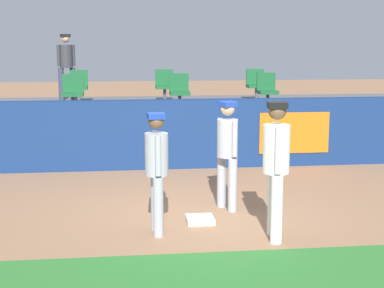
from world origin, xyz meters
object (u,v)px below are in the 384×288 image
player_coach_visitor (227,147)px  seat_front_right (267,89)px  first_base (200,220)px  seat_back_right (256,83)px  seat_back_center (164,84)px  player_runner_visitor (157,165)px  player_fielder_home (276,161)px  seat_front_left (73,91)px  spectator_hooded (66,62)px  seat_back_left (79,85)px  seat_front_center (179,90)px

player_coach_visitor → seat_front_right: seat_front_right is taller
first_base → seat_back_right: bearing=71.0°
seat_back_center → player_runner_visitor: bearing=-95.1°
player_fielder_home → seat_back_center: seat_back_center is taller
seat_front_left → spectator_hooded: bearing=97.6°
player_fielder_home → player_coach_visitor: player_fielder_home is taller
first_base → seat_back_left: 7.51m
seat_front_right → seat_back_left: same height
seat_back_right → seat_front_left: (-4.62, -1.80, -0.00)m
player_coach_visitor → seat_front_right: (1.76, 4.59, 0.53)m
player_runner_visitor → seat_front_right: 6.39m
player_runner_visitor → seat_front_right: (2.94, 5.65, 0.55)m
seat_front_center → seat_front_left: (-2.41, 0.00, 0.00)m
seat_front_right → seat_back_center: (-2.27, 1.80, 0.00)m
spectator_hooded → seat_front_right: bearing=131.3°
player_runner_visitor → seat_front_right: size_ratio=2.01×
first_base → player_coach_visitor: (0.51, 0.64, 0.96)m
seat_front_center → first_base: bearing=-92.3°
seat_back_center → spectator_hooded: bearing=160.3°
first_base → seat_back_right: size_ratio=0.48×
player_runner_visitor → seat_back_center: (0.66, 7.45, 0.55)m
player_fielder_home → seat_back_center: (-0.90, 7.88, 0.45)m
seat_back_right → seat_back_left: 4.60m
player_runner_visitor → player_coach_visitor: player_coach_visitor is taller
player_coach_visitor → seat_front_center: (-0.30, 4.59, 0.53)m
first_base → seat_front_left: 5.86m
player_fielder_home → first_base: bearing=-126.1°
seat_front_right → seat_back_right: size_ratio=1.00×
player_runner_visitor → seat_back_left: size_ratio=2.01×
first_base → player_runner_visitor: size_ratio=0.24×
player_coach_visitor → seat_back_center: size_ratio=2.05×
seat_back_right → spectator_hooded: spectator_hooded is taller
seat_front_left → seat_back_left: bearing=89.6°
player_coach_visitor → spectator_hooded: bearing=178.3°
player_coach_visitor → seat_front_left: seat_front_left is taller
seat_front_center → player_coach_visitor: bearing=-86.3°
player_runner_visitor → player_coach_visitor: size_ratio=0.98×
seat_front_center → spectator_hooded: spectator_hooded is taller
seat_back_left → spectator_hooded: bearing=112.1°
first_base → seat_back_center: (0.00, 7.03, 1.48)m
seat_back_center → seat_front_center: size_ratio=1.00×
player_fielder_home → spectator_hooded: size_ratio=1.06×
player_fielder_home → player_coach_visitor: (-0.39, 1.49, -0.08)m
seat_front_right → seat_front_left: size_ratio=1.00×
seat_front_right → seat_back_center: size_ratio=1.00×
player_runner_visitor → seat_front_center: size_ratio=2.01×
seat_back_center → seat_front_left: bearing=-140.7°
seat_front_right → spectator_hooded: size_ratio=0.48×
player_fielder_home → seat_back_right: size_ratio=2.22×
player_fielder_home → seat_front_right: (1.37, 6.08, 0.45)m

